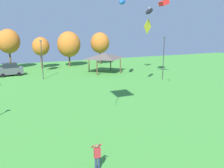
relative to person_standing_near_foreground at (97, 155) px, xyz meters
name	(u,v)px	position (x,y,z in m)	size (l,w,h in m)	color
person_standing_near_foreground	(97,155)	(0.00, 0.00, 0.00)	(0.52, 0.47, 1.64)	navy
kite_flying_2	(122,2)	(11.62, 19.85, 10.74)	(2.69, 3.51, 1.43)	blue
kite_flying_4	(148,26)	(20.73, 27.24, 7.43)	(2.54, 1.44, 2.88)	yellow
kite_flying_5	(149,11)	(13.17, 15.29, 9.19)	(2.44, 2.22, 1.78)	black
parked_car_second_from_left	(10,69)	(-3.53, 32.49, 0.18)	(4.29, 2.35, 2.21)	#4C5156
park_pavilion	(104,56)	(12.54, 28.82, 2.16)	(5.87, 5.52, 3.60)	brown
light_post_1	(164,56)	(18.49, 18.97, 2.88)	(0.36, 0.20, 6.77)	#2D2D33
light_post_2	(42,57)	(1.18, 27.23, 2.58)	(0.36, 0.20, 6.19)	#2D2D33
treeline_tree_2	(9,41)	(-3.15, 40.20, 4.60)	(4.34, 4.34, 7.92)	brown
treeline_tree_3	(41,47)	(2.71, 38.52, 3.51)	(3.41, 3.41, 6.33)	brown
treeline_tree_4	(69,44)	(8.52, 38.63, 3.80)	(4.90, 4.90, 7.42)	brown
treeline_tree_5	(100,43)	(15.84, 39.17, 3.91)	(4.25, 4.25, 7.18)	brown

